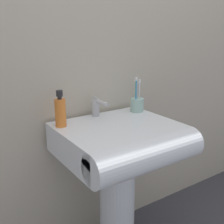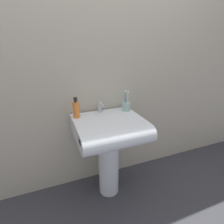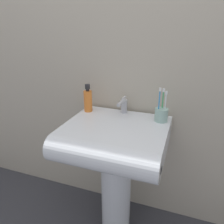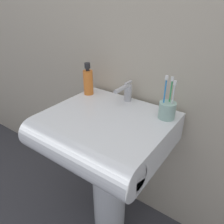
% 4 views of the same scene
% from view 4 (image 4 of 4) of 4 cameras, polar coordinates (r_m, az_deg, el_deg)
% --- Properties ---
extents(ground_plane, '(6.00, 6.00, 0.00)m').
position_cam_4_polar(ground_plane, '(1.58, -0.62, -26.58)').
color(ground_plane, '#38383D').
rests_on(ground_plane, ground).
extents(wall_back, '(5.00, 0.05, 2.40)m').
position_cam_4_polar(wall_back, '(1.15, 7.98, 23.43)').
color(wall_back, '#B7AD99').
rests_on(wall_back, ground).
extents(sink_pedestal, '(0.19, 0.19, 0.64)m').
position_cam_4_polar(sink_pedestal, '(1.33, -0.70, -18.67)').
color(sink_pedestal, white).
rests_on(sink_pedestal, ground).
extents(sink_basin, '(0.58, 0.54, 0.15)m').
position_cam_4_polar(sink_basin, '(1.04, -2.67, -5.63)').
color(sink_basin, white).
rests_on(sink_basin, sink_pedestal).
extents(faucet, '(0.04, 0.15, 0.11)m').
position_cam_4_polar(faucet, '(1.15, 3.76, 5.42)').
color(faucet, '#B7B7BC').
rests_on(faucet, sink_basin).
extents(toothbrush_cup, '(0.08, 0.08, 0.21)m').
position_cam_4_polar(toothbrush_cup, '(1.03, 14.22, 0.65)').
color(toothbrush_cup, '#99BFB2').
rests_on(toothbrush_cup, sink_basin).
extents(soap_bottle, '(0.05, 0.05, 0.18)m').
position_cam_4_polar(soap_bottle, '(1.25, -6.24, 7.99)').
color(soap_bottle, orange).
rests_on(soap_bottle, sink_basin).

